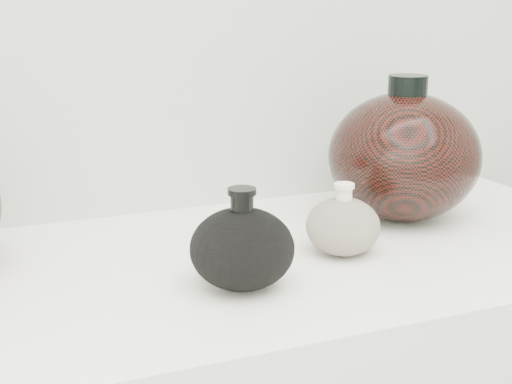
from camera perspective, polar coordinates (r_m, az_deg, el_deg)
name	(u,v)px	position (r m, az deg, el deg)	size (l,w,h in m)	color
black_gourd_vase	(242,248)	(0.84, -1.12, -4.48)	(0.15, 0.15, 0.12)	black
cream_gourd_vase	(343,226)	(0.96, 6.97, -2.70)	(0.10, 0.10, 0.10)	beige
right_round_pot	(404,156)	(1.11, 11.75, 2.85)	(0.28, 0.28, 0.22)	black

